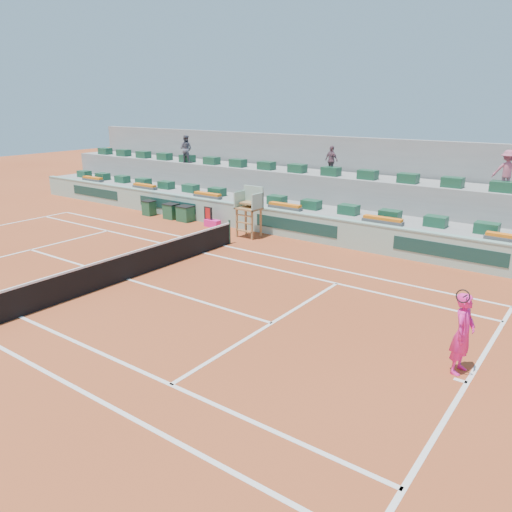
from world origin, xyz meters
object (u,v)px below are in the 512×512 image
object	(u,v)px
drink_cooler_a	(185,213)
tennis_player	(463,333)
umpire_chair	(250,205)
player_bag	(212,223)

from	to	relation	value
drink_cooler_a	tennis_player	bearing A→B (deg)	-24.93
umpire_chair	drink_cooler_a	bearing A→B (deg)	174.20
player_bag	tennis_player	xyz separation A→B (m)	(14.27, -7.45, 0.82)
drink_cooler_a	player_bag	bearing A→B (deg)	-3.34
drink_cooler_a	tennis_player	xyz separation A→B (m)	(16.29, -7.57, 0.59)
player_bag	umpire_chair	xyz separation A→B (m)	(2.70, -0.36, 1.35)
player_bag	tennis_player	bearing A→B (deg)	-27.58
player_bag	drink_cooler_a	world-z (taller)	drink_cooler_a
player_bag	tennis_player	distance (m)	16.12
umpire_chair	tennis_player	size ratio (longest dim) A/B	1.05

